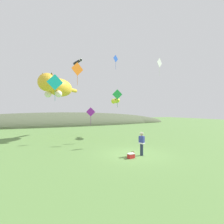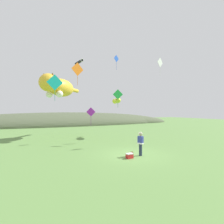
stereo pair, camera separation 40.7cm
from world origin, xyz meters
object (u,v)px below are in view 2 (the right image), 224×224
object	(u,v)px
kite_diamond_violet	(91,112)
kite_diamond_teal	(55,83)
kite_fish_windsock	(117,101)
festival_attendant	(141,143)
kite_spool	(132,153)
kite_diamond_orange	(77,69)
kite_diamond_white	(160,63)
kite_diamond_green	(118,95)
kite_tube_streamer	(79,62)
kite_giant_cat	(59,87)
kite_diamond_blue	(116,59)
picnic_cooler	(130,156)

from	to	relation	value
kite_diamond_violet	kite_diamond_teal	bearing A→B (deg)	-159.73
kite_fish_windsock	kite_diamond_teal	world-z (taller)	kite_diamond_teal
festival_attendant	kite_diamond_violet	xyz separation A→B (m)	(-2.09, 5.91, 2.31)
kite_spool	kite_diamond_orange	distance (m)	9.46
kite_fish_windsock	kite_diamond_white	xyz separation A→B (m)	(2.12, -6.10, 3.73)
kite_diamond_white	kite_diamond_green	bearing A→B (deg)	139.81
kite_tube_streamer	kite_diamond_teal	world-z (taller)	kite_tube_streamer
kite_diamond_orange	kite_spool	bearing A→B (deg)	-58.64
kite_diamond_white	kite_spool	bearing A→B (deg)	-150.33
kite_giant_cat	kite_diamond_white	size ratio (longest dim) A/B	3.77
kite_fish_windsock	kite_diamond_violet	world-z (taller)	kite_fish_windsock
kite_fish_windsock	kite_giant_cat	bearing A→B (deg)	167.88
kite_fish_windsock	kite_diamond_teal	xyz separation A→B (m)	(-8.40, -5.11, 1.09)
kite_spool	kite_diamond_blue	xyz separation A→B (m)	(1.93, 6.88, 9.45)
picnic_cooler	kite_diamond_blue	bearing A→B (deg)	71.13
kite_diamond_teal	kite_fish_windsock	bearing A→B (deg)	31.33
kite_fish_windsock	kite_diamond_orange	xyz separation A→B (m)	(-6.16, -3.94, 2.70)
kite_diamond_blue	kite_fish_windsock	bearing A→B (deg)	62.63
kite_diamond_green	kite_diamond_blue	distance (m)	4.44
kite_diamond_teal	kite_diamond_orange	world-z (taller)	kite_diamond_orange
festival_attendant	kite_diamond_orange	world-z (taller)	kite_diamond_orange
kite_diamond_teal	kite_diamond_violet	bearing A→B (deg)	20.27
picnic_cooler	festival_attendant	bearing A→B (deg)	15.05
kite_giant_cat	kite_diamond_green	bearing A→B (deg)	-38.72
kite_spool	kite_tube_streamer	xyz separation A→B (m)	(-1.14, 12.76, 10.22)
kite_diamond_orange	picnic_cooler	bearing A→B (deg)	-68.58
kite_spool	picnic_cooler	xyz separation A→B (m)	(-0.74, -0.94, 0.07)
kite_spool	kite_diamond_violet	bearing A→B (deg)	107.88
picnic_cooler	kite_diamond_green	world-z (taller)	kite_diamond_green
festival_attendant	kite_tube_streamer	xyz separation A→B (m)	(-1.53, 13.40, 9.37)
kite_spool	kite_fish_windsock	size ratio (longest dim) A/B	0.08
kite_diamond_teal	kite_diamond_blue	distance (m)	8.70
kite_giant_cat	kite_diamond_orange	size ratio (longest dim) A/B	3.28
picnic_cooler	kite_giant_cat	bearing A→B (deg)	106.63
picnic_cooler	kite_giant_cat	world-z (taller)	kite_giant_cat
kite_giant_cat	kite_fish_windsock	distance (m)	7.56
festival_attendant	picnic_cooler	bearing A→B (deg)	-164.95
picnic_cooler	kite_diamond_violet	size ratio (longest dim) A/B	0.28
kite_giant_cat	kite_diamond_green	world-z (taller)	kite_giant_cat
picnic_cooler	kite_diamond_blue	world-z (taller)	kite_diamond_blue
kite_tube_streamer	kite_diamond_white	distance (m)	11.82
kite_spool	kite_diamond_blue	world-z (taller)	kite_diamond_blue
festival_attendant	kite_diamond_blue	distance (m)	11.53
kite_diamond_teal	kite_giant_cat	bearing A→B (deg)	80.09
festival_attendant	picnic_cooler	xyz separation A→B (m)	(-1.13, -0.30, -0.77)
picnic_cooler	kite_diamond_blue	size ratio (longest dim) A/B	0.30
kite_spool	picnic_cooler	size ratio (longest dim) A/B	0.42
kite_spool	kite_diamond_blue	distance (m)	11.85
kite_diamond_teal	kite_diamond_orange	xyz separation A→B (m)	(2.24, 1.17, 1.61)
kite_giant_cat	kite_diamond_orange	xyz separation A→B (m)	(1.07, -5.49, 1.13)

